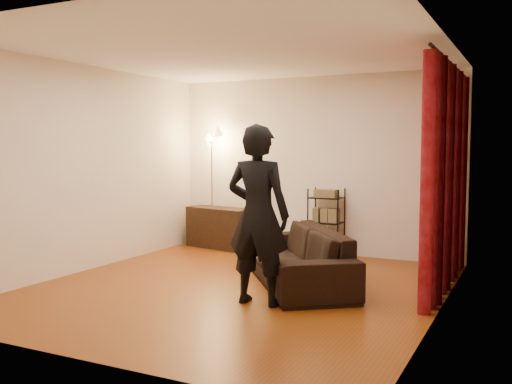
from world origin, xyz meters
The scene contains 14 objects.
floor centered at (0.00, 0.00, 0.00)m, with size 5.00×5.00×0.00m, color #7D340E.
ceiling centered at (0.00, 0.00, 2.70)m, with size 5.00×5.00×0.00m, color white.
wall_back centered at (0.00, 2.50, 1.35)m, with size 5.00×5.00×0.00m, color beige.
wall_front centered at (0.00, -2.50, 1.35)m, with size 5.00×5.00×0.00m, color beige.
wall_left centered at (-2.25, 0.00, 1.35)m, with size 5.00×5.00×0.00m, color beige.
wall_right centered at (2.25, 0.00, 1.35)m, with size 5.00×5.00×0.00m, color beige.
curtain_rod centered at (2.15, 1.12, 2.58)m, with size 0.04×0.04×2.65m, color black.
curtain centered at (2.13, 1.12, 1.28)m, with size 0.22×2.65×2.55m, color maroon, non-canonical shape.
sofa centered at (0.53, 0.52, 0.33)m, with size 2.26×0.88×0.66m, color black.
person centered at (0.51, -0.48, 0.93)m, with size 0.68×0.45×1.87m, color black.
media_cabinet centered at (-1.51, 2.23, 0.33)m, with size 1.12×0.42×0.65m, color black.
storage_boxes centered at (-0.40, 2.20, 0.13)m, with size 0.31×0.25×0.26m, color silver, non-canonical shape.
wire_shelf centered at (0.29, 2.28, 0.51)m, with size 0.46×0.32×1.02m, color black, non-canonical shape.
floor_lamp centered at (-1.65, 2.22, 0.95)m, with size 0.34×0.34×1.90m, color silver, non-canonical shape.
Camera 1 is at (3.08, -5.72, 1.63)m, focal length 40.00 mm.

